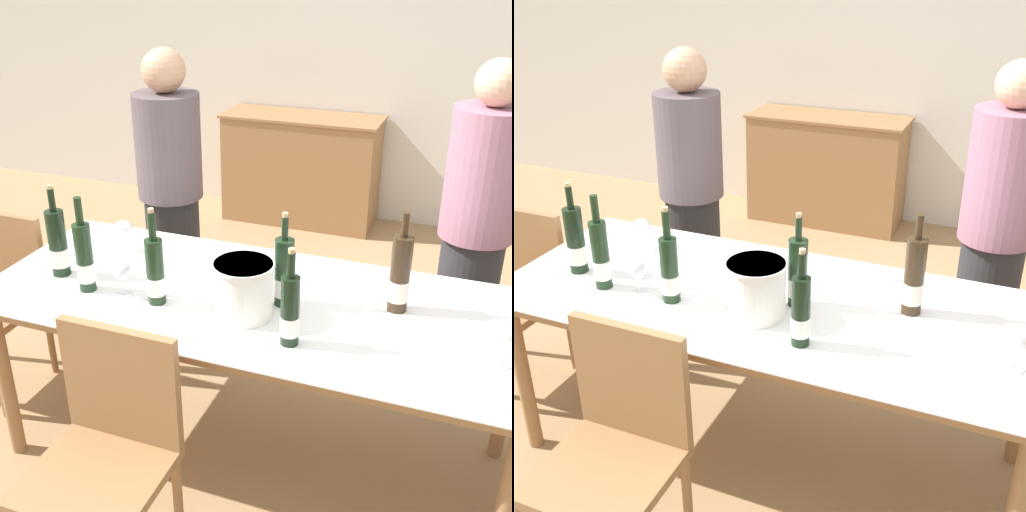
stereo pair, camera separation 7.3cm
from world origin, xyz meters
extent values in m
plane|color=#A37F56|center=(0.00, 0.00, 0.00)|extent=(12.00, 12.00, 0.00)
cube|color=silver|center=(0.00, 2.90, 1.40)|extent=(8.00, 0.10, 2.80)
cube|color=#996B42|center=(-0.60, 2.61, 0.41)|extent=(1.17, 0.44, 0.82)
cube|color=#996B42|center=(-0.60, 2.61, 0.83)|extent=(1.21, 0.46, 0.02)
cylinder|color=#996B42|center=(-0.97, -0.35, 0.36)|extent=(0.06, 0.06, 0.72)
cylinder|color=#996B42|center=(-0.97, 0.35, 0.36)|extent=(0.06, 0.06, 0.72)
cylinder|color=#996B42|center=(0.97, 0.35, 0.36)|extent=(0.06, 0.06, 0.72)
cube|color=#996B42|center=(0.00, 0.00, 0.74)|extent=(2.10, 0.86, 0.04)
cube|color=white|center=(0.00, 0.00, 0.76)|extent=(2.13, 0.89, 0.01)
cylinder|color=white|center=(0.00, -0.13, 0.87)|extent=(0.21, 0.21, 0.21)
cylinder|color=white|center=(0.00, -0.13, 0.96)|extent=(0.23, 0.23, 0.01)
cylinder|color=#332314|center=(0.52, 0.11, 0.91)|extent=(0.07, 0.07, 0.29)
cylinder|color=silver|center=(0.52, 0.11, 0.84)|extent=(0.08, 0.08, 0.08)
cylinder|color=#332314|center=(0.52, 0.11, 1.10)|extent=(0.03, 0.03, 0.09)
cylinder|color=black|center=(-0.34, -0.16, 0.89)|extent=(0.07, 0.07, 0.26)
cylinder|color=white|center=(-0.34, -0.16, 0.83)|extent=(0.07, 0.07, 0.07)
cylinder|color=black|center=(-0.34, -0.16, 1.07)|extent=(0.03, 0.03, 0.11)
cylinder|color=tan|center=(-0.34, -0.16, 1.13)|extent=(0.02, 0.02, 0.02)
cylinder|color=black|center=(0.21, -0.25, 0.89)|extent=(0.06, 0.06, 0.25)
cylinder|color=white|center=(0.21, -0.25, 0.83)|extent=(0.07, 0.07, 0.07)
cylinder|color=black|center=(0.21, -0.25, 1.06)|extent=(0.03, 0.03, 0.09)
cylinder|color=tan|center=(0.21, -0.25, 1.11)|extent=(0.02, 0.02, 0.02)
cylinder|color=black|center=(-0.82, -0.09, 0.90)|extent=(0.07, 0.07, 0.28)
cylinder|color=white|center=(-0.82, -0.09, 0.84)|extent=(0.08, 0.08, 0.08)
cylinder|color=black|center=(-0.82, -0.09, 1.08)|extent=(0.03, 0.03, 0.09)
cylinder|color=tan|center=(-0.82, -0.09, 1.14)|extent=(0.02, 0.02, 0.02)
cylinder|color=black|center=(-0.64, -0.16, 0.90)|extent=(0.07, 0.07, 0.28)
cylinder|color=white|center=(-0.64, -0.16, 0.84)|extent=(0.07, 0.07, 0.08)
cylinder|color=black|center=(-0.64, -0.16, 1.09)|extent=(0.03, 0.03, 0.11)
cylinder|color=black|center=(0.11, 0.00, 0.89)|extent=(0.07, 0.07, 0.26)
cylinder|color=white|center=(0.11, 0.00, 0.83)|extent=(0.07, 0.07, 0.07)
cylinder|color=black|center=(0.11, 0.00, 1.07)|extent=(0.03, 0.03, 0.09)
cylinder|color=tan|center=(0.11, 0.00, 1.12)|extent=(0.02, 0.02, 0.02)
cylinder|color=white|center=(-0.70, 0.21, 0.76)|extent=(0.06, 0.06, 0.00)
cylinder|color=white|center=(-0.70, 0.21, 0.80)|extent=(0.01, 0.01, 0.06)
sphere|color=white|center=(-0.70, 0.21, 0.86)|extent=(0.09, 0.09, 0.09)
cylinder|color=white|center=(-0.16, 0.02, 0.76)|extent=(0.06, 0.06, 0.00)
cylinder|color=white|center=(-0.16, 0.02, 0.80)|extent=(0.01, 0.01, 0.07)
sphere|color=white|center=(-0.16, 0.02, 0.86)|extent=(0.07, 0.07, 0.07)
cylinder|color=white|center=(0.89, -0.13, 0.76)|extent=(0.07, 0.07, 0.00)
cylinder|color=white|center=(0.89, -0.13, 0.81)|extent=(0.01, 0.01, 0.08)
sphere|color=white|center=(0.89, -0.13, 0.88)|extent=(0.09, 0.09, 0.09)
cylinder|color=white|center=(-0.48, -0.16, 0.76)|extent=(0.07, 0.07, 0.00)
cylinder|color=white|center=(-0.48, -0.16, 0.80)|extent=(0.01, 0.01, 0.08)
sphere|color=white|center=(-0.48, -0.16, 0.87)|extent=(0.07, 0.07, 0.07)
cylinder|color=#996B42|center=(-1.17, -0.18, 0.21)|extent=(0.03, 0.03, 0.41)
cylinder|color=#996B42|center=(-1.17, 0.18, 0.21)|extent=(0.03, 0.03, 0.41)
cube|color=#996B42|center=(-1.36, 0.19, 0.65)|extent=(0.42, 0.04, 0.40)
cylinder|color=#996B42|center=(-0.44, -0.57, 0.22)|extent=(0.03, 0.03, 0.44)
cylinder|color=#996B42|center=(-0.07, -0.57, 0.22)|extent=(0.03, 0.03, 0.44)
cube|color=#996B42|center=(-0.26, -0.76, 0.46)|extent=(0.42, 0.42, 0.04)
cube|color=#996B42|center=(-0.26, -0.57, 0.69)|extent=(0.42, 0.04, 0.42)
cylinder|color=#262628|center=(-0.74, 0.74, 0.41)|extent=(0.28, 0.28, 0.83)
cylinder|color=#594C51|center=(-0.74, 0.74, 1.09)|extent=(0.33, 0.33, 0.52)
sphere|color=tan|center=(-0.74, 0.74, 1.45)|extent=(0.21, 0.21, 0.21)
cylinder|color=#2D2D33|center=(0.75, 0.81, 0.40)|extent=(0.28, 0.28, 0.80)
cylinder|color=#9E667A|center=(0.75, 0.81, 1.09)|extent=(0.33, 0.33, 0.58)
sphere|color=#DBAD89|center=(0.75, 0.81, 1.48)|extent=(0.20, 0.20, 0.20)
camera|label=1|loc=(0.75, -2.01, 1.97)|focal=45.00mm
camera|label=2|loc=(0.82, -1.98, 1.97)|focal=45.00mm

